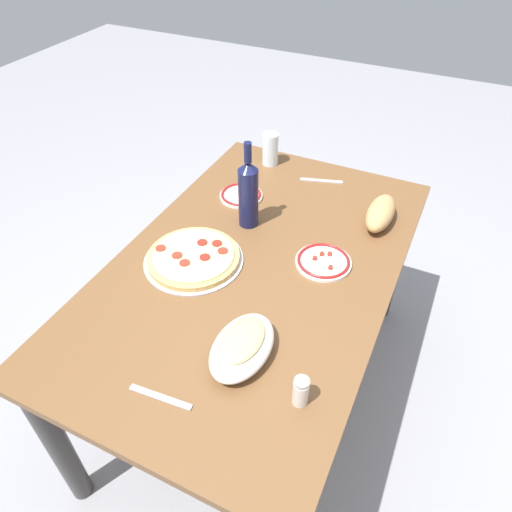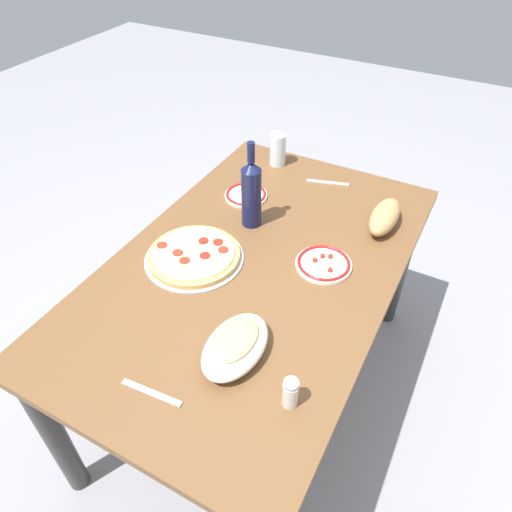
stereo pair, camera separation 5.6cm
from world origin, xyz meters
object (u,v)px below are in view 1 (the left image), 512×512
(baked_pasta_dish, at_px, (242,345))
(side_plate_near, at_px, (241,195))
(dining_table, at_px, (256,287))
(side_plate_far, at_px, (323,261))
(wine_bottle, at_px, (248,193))
(bread_loaf, at_px, (380,213))
(pepperoni_pizza, at_px, (194,258))
(spice_shaker, at_px, (301,391))
(water_glass, at_px, (270,149))

(baked_pasta_dish, height_order, side_plate_near, baked_pasta_dish)
(dining_table, relative_size, side_plate_far, 7.76)
(wine_bottle, xyz_separation_m, bread_loaf, (0.20, -0.42, -0.09))
(dining_table, height_order, bread_loaf, bread_loaf)
(side_plate_near, height_order, bread_loaf, bread_loaf)
(side_plate_far, bearing_deg, bread_loaf, -20.05)
(pepperoni_pizza, xyz_separation_m, wine_bottle, (0.26, -0.07, 0.12))
(spice_shaker, bearing_deg, side_plate_far, 12.91)
(pepperoni_pizza, bearing_deg, water_glass, 2.56)
(pepperoni_pizza, xyz_separation_m, baked_pasta_dish, (-0.27, -0.31, 0.03))
(water_glass, bearing_deg, side_plate_near, -179.32)
(wine_bottle, bearing_deg, water_glass, 13.82)
(pepperoni_pizza, distance_m, side_plate_far, 0.42)
(baked_pasta_dish, distance_m, spice_shaker, 0.20)
(wine_bottle, relative_size, water_glass, 2.36)
(water_glass, distance_m, side_plate_far, 0.66)
(side_plate_near, bearing_deg, dining_table, -145.99)
(side_plate_near, relative_size, side_plate_far, 0.90)
(wine_bottle, distance_m, bread_loaf, 0.48)
(wine_bottle, xyz_separation_m, side_plate_near, (0.14, 0.10, -0.12))
(wine_bottle, height_order, side_plate_near, wine_bottle)
(wine_bottle, distance_m, spice_shaker, 0.74)
(bread_loaf, bearing_deg, water_glass, 67.92)
(pepperoni_pizza, relative_size, water_glass, 2.40)
(wine_bottle, distance_m, side_plate_far, 0.35)
(dining_table, distance_m, side_plate_far, 0.25)
(baked_pasta_dish, relative_size, bread_loaf, 1.09)
(side_plate_near, distance_m, side_plate_far, 0.47)
(baked_pasta_dish, bearing_deg, side_plate_near, 27.04)
(spice_shaker, bearing_deg, pepperoni_pizza, 56.51)
(dining_table, height_order, water_glass, water_glass)
(baked_pasta_dish, height_order, spice_shaker, spice_shaker)
(water_glass, xyz_separation_m, spice_shaker, (-1.01, -0.53, -0.02))
(side_plate_near, relative_size, spice_shaker, 1.89)
(bread_loaf, relative_size, spice_shaker, 2.52)
(side_plate_near, bearing_deg, pepperoni_pizza, -176.12)
(pepperoni_pizza, distance_m, spice_shaker, 0.60)
(side_plate_far, distance_m, bread_loaf, 0.31)
(wine_bottle, relative_size, side_plate_near, 1.94)
(wine_bottle, relative_size, side_plate_far, 1.75)
(water_glass, distance_m, side_plate_near, 0.29)
(dining_table, xyz_separation_m, wine_bottle, (0.18, 0.12, 0.24))
(water_glass, relative_size, side_plate_near, 0.82)
(water_glass, bearing_deg, bread_loaf, -112.08)
(dining_table, distance_m, side_plate_near, 0.40)
(baked_pasta_dish, relative_size, spice_shaker, 2.76)
(dining_table, bearing_deg, side_plate_near, 34.01)
(dining_table, relative_size, bread_loaf, 6.45)
(pepperoni_pizza, distance_m, wine_bottle, 0.29)
(baked_pasta_dish, height_order, wine_bottle, wine_bottle)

